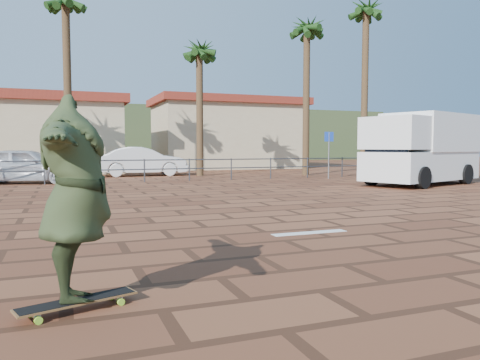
% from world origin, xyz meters
% --- Properties ---
extents(ground, '(120.00, 120.00, 0.00)m').
position_xyz_m(ground, '(0.00, 0.00, 0.00)').
color(ground, brown).
rests_on(ground, ground).
extents(paint_stripe, '(1.40, 0.22, 0.01)m').
position_xyz_m(paint_stripe, '(0.70, -1.20, 0.00)').
color(paint_stripe, white).
rests_on(paint_stripe, ground).
extents(guardrail, '(24.06, 0.06, 1.00)m').
position_xyz_m(guardrail, '(0.00, 12.00, 0.68)').
color(guardrail, '#47494F').
rests_on(guardrail, ground).
extents(palm_left, '(2.40, 2.40, 9.45)m').
position_xyz_m(palm_left, '(-3.00, 15.00, 7.95)').
color(palm_left, brown).
rests_on(palm_left, ground).
extents(palm_center, '(2.40, 2.40, 7.75)m').
position_xyz_m(palm_center, '(3.50, 15.50, 6.36)').
color(palm_center, brown).
rests_on(palm_center, ground).
extents(palm_right, '(2.40, 2.40, 9.05)m').
position_xyz_m(palm_right, '(9.00, 14.00, 7.58)').
color(palm_right, brown).
rests_on(palm_right, ground).
extents(palm_far_right, '(2.40, 2.40, 10.05)m').
position_xyz_m(palm_far_right, '(12.00, 13.00, 8.51)').
color(palm_far_right, brown).
rests_on(palm_far_right, ground).
extents(building_west, '(12.60, 7.60, 4.50)m').
position_xyz_m(building_west, '(-6.00, 22.00, 2.28)').
color(building_west, beige).
rests_on(building_west, ground).
extents(building_east, '(10.60, 6.60, 5.00)m').
position_xyz_m(building_east, '(8.00, 24.00, 2.54)').
color(building_east, beige).
rests_on(building_east, ground).
extents(hill_front, '(70.00, 18.00, 6.00)m').
position_xyz_m(hill_front, '(0.00, 50.00, 3.00)').
color(hill_front, '#384C28').
rests_on(hill_front, ground).
extents(longboard, '(1.10, 0.57, 0.11)m').
position_xyz_m(longboard, '(-3.23, -3.90, 0.09)').
color(longboard, olive).
rests_on(longboard, ground).
extents(skateboarder, '(0.73, 2.32, 1.86)m').
position_xyz_m(skateboarder, '(-3.23, -3.90, 1.04)').
color(skateboarder, '#2F3C20').
rests_on(skateboarder, longboard).
extents(campervan, '(5.93, 3.97, 2.84)m').
position_xyz_m(campervan, '(10.26, 6.67, 1.50)').
color(campervan, white).
rests_on(campervan, ground).
extents(car_silver, '(4.66, 2.77, 1.49)m').
position_xyz_m(car_silver, '(-4.71, 13.00, 0.74)').
color(car_silver, silver).
rests_on(car_silver, ground).
extents(car_white, '(4.66, 1.73, 1.52)m').
position_xyz_m(car_white, '(0.63, 16.50, 0.76)').
color(car_white, white).
rests_on(car_white, ground).
extents(street_sign, '(0.45, 0.08, 2.24)m').
position_xyz_m(street_sign, '(8.61, 11.03, 1.56)').
color(street_sign, gray).
rests_on(street_sign, ground).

